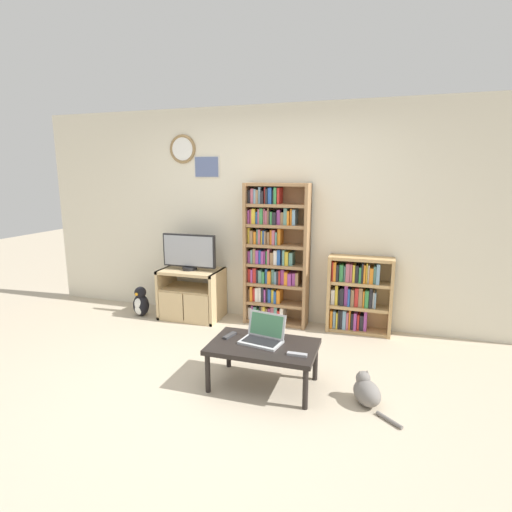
# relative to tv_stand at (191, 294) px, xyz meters

# --- Properties ---
(ground_plane) EXTENTS (18.00, 18.00, 0.00)m
(ground_plane) POSITION_rel_tv_stand_xyz_m (0.94, -1.53, -0.32)
(ground_plane) COLOR #BCAD93
(wall_back) EXTENTS (6.29, 0.09, 2.60)m
(wall_back) POSITION_rel_tv_stand_xyz_m (0.94, 0.32, 0.99)
(wall_back) COLOR beige
(wall_back) RESTS_ON ground_plane
(tv_stand) EXTENTS (0.76, 0.50, 0.63)m
(tv_stand) POSITION_rel_tv_stand_xyz_m (0.00, 0.00, 0.00)
(tv_stand) COLOR tan
(tv_stand) RESTS_ON ground_plane
(television) EXTENTS (0.69, 0.18, 0.45)m
(television) POSITION_rel_tv_stand_xyz_m (-0.01, -0.01, 0.54)
(television) COLOR black
(television) RESTS_ON tv_stand
(bookshelf_tall) EXTENTS (0.76, 0.27, 1.70)m
(bookshelf_tall) POSITION_rel_tv_stand_xyz_m (1.03, 0.15, 0.52)
(bookshelf_tall) COLOR #9E754C
(bookshelf_tall) RESTS_ON ground_plane
(bookshelf_short) EXTENTS (0.72, 0.24, 0.89)m
(bookshelf_short) POSITION_rel_tv_stand_xyz_m (2.02, 0.16, 0.13)
(bookshelf_short) COLOR tan
(bookshelf_short) RESTS_ON ground_plane
(coffee_table) EXTENTS (0.91, 0.56, 0.38)m
(coffee_table) POSITION_rel_tv_stand_xyz_m (1.35, -1.35, 0.02)
(coffee_table) COLOR black
(coffee_table) RESTS_ON ground_plane
(laptop) EXTENTS (0.38, 0.31, 0.24)m
(laptop) POSITION_rel_tv_stand_xyz_m (1.33, -1.28, 0.12)
(laptop) COLOR #B7BABC
(laptop) RESTS_ON coffee_table
(remote_near_laptop) EXTENTS (0.08, 0.17, 0.02)m
(remote_near_laptop) POSITION_rel_tv_stand_xyz_m (1.02, -1.27, 0.07)
(remote_near_laptop) COLOR #38383A
(remote_near_laptop) RESTS_ON coffee_table
(remote_far_from_laptop) EXTENTS (0.16, 0.05, 0.02)m
(remote_far_from_laptop) POSITION_rel_tv_stand_xyz_m (1.67, -1.47, 0.07)
(remote_far_from_laptop) COLOR #99999E
(remote_far_from_laptop) RESTS_ON coffee_table
(cat) EXTENTS (0.42, 0.45, 0.25)m
(cat) POSITION_rel_tv_stand_xyz_m (2.21, -1.36, -0.21)
(cat) COLOR slate
(cat) RESTS_ON ground_plane
(penguin_figurine) EXTENTS (0.21, 0.19, 0.39)m
(penguin_figurine) POSITION_rel_tv_stand_xyz_m (-0.65, -0.15, -0.14)
(penguin_figurine) COLOR black
(penguin_figurine) RESTS_ON ground_plane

